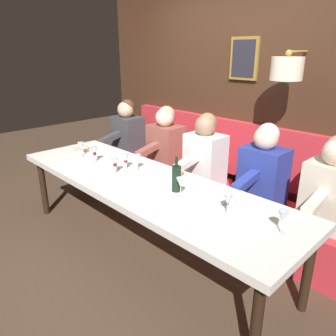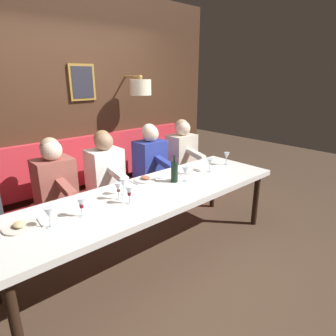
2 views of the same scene
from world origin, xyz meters
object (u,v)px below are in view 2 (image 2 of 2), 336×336
Objects in this scene: wine_glass_4 at (129,192)px; diner_near at (150,155)px; diner_far at (54,177)px; wine_glass_5 at (210,163)px; diner_middle at (105,165)px; wine_glass_6 at (123,183)px; wine_glass_2 at (81,203)px; diner_nearest at (182,148)px; wine_glass_1 at (49,214)px; wine_glass_7 at (118,188)px; wine_glass_3 at (227,156)px; wine_bottle at (174,172)px; dining_table at (151,197)px; wine_glass_0 at (185,171)px.

diner_near is at bearing -46.48° from wine_glass_4.
diner_far reaches higher than wine_glass_5.
wine_glass_6 is at bearing 162.89° from diner_middle.
diner_near is at bearing 14.14° from wine_glass_5.
diner_middle is at bearing -39.27° from wine_glass_2.
wine_glass_5 is (-0.87, -1.54, 0.04)m from diner_far.
diner_far reaches higher than wine_glass_4.
diner_near is at bearing -90.00° from diner_middle.
diner_nearest and diner_near have the same top height.
wine_glass_1 is at bearing 86.20° from wine_glass_4.
wine_glass_1 is 0.68m from wine_glass_7.
diner_far is (0.00, 0.62, 0.00)m from diner_middle.
diner_near is 1.02m from wine_glass_3.
wine_glass_3 is 0.94m from wine_bottle.
dining_table is 1.32m from wine_glass_3.
wine_glass_1 is 0.26m from wine_glass_2.
wine_glass_1 is at bearing 91.78° from dining_table.
diner_far reaches higher than wine_glass_2.
wine_glass_6 is (-0.75, 1.54, 0.04)m from diner_nearest.
wine_glass_5 is at bearing 96.56° from wine_glass_3.
wine_glass_2 is 1.67m from wine_glass_5.
dining_table is 0.93m from wine_glass_5.
diner_far is 4.82× the size of wine_glass_3.
wine_glass_0 is at bearing -84.84° from wine_glass_4.
wine_glass_5 is at bearing -85.65° from wine_glass_4.
diner_near is 1.00× the size of diner_far.
diner_far is at bearing 51.03° from wine_glass_0.
wine_glass_2 is 1.12m from wine_bottle.
wine_glass_3 is at bearing -87.60° from wine_glass_2.
wine_glass_3 is 1.63m from wine_glass_4.
diner_near is 0.92m from wine_glass_0.
diner_nearest is at bearing -66.17° from wine_glass_2.
wine_glass_3 and wine_glass_5 have the same top height.
diner_near is 1.94m from wine_glass_1.
wine_glass_5 is at bearing 155.74° from diner_nearest.
diner_far is 4.82× the size of wine_glass_2.
dining_table is 1.03m from wine_glass_1.
wine_glass_7 is (0.07, 0.81, -0.00)m from wine_glass_0.
wine_glass_2 is at bearing 83.17° from wine_glass_4.
dining_table is 0.89m from diner_middle.
wine_glass_0 and wine_glass_3 have the same top height.
wine_glass_3 is 1.00× the size of wine_glass_6.
wine_glass_0 is 0.55× the size of wine_bottle.
wine_glass_7 is at bearing 89.83° from wine_glass_3.
wine_glass_7 is (0.07, 0.34, 0.17)m from dining_table.
diner_middle is 4.82× the size of wine_glass_2.
diner_far reaches higher than wine_glass_3.
diner_far is 1.41m from wine_glass_0.
wine_bottle reaches higher than wine_glass_5.
wine_glass_5 is at bearing -92.29° from wine_glass_7.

